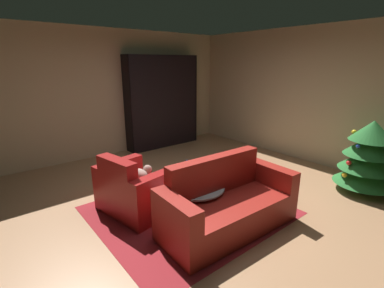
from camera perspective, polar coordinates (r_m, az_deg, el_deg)
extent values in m
plane|color=#A77853|center=(4.25, 1.59, -11.80)|extent=(7.28, 7.28, 0.00)
cube|color=tan|center=(6.16, 23.58, 8.97)|extent=(6.19, 0.06, 2.71)
cube|color=tan|center=(6.42, -16.68, 9.89)|extent=(0.06, 6.03, 2.71)
cube|color=maroon|center=(4.03, -0.64, -13.41)|extent=(2.20, 2.46, 0.01)
cube|color=black|center=(6.68, -5.29, 8.44)|extent=(0.03, 1.85, 2.18)
cube|color=black|center=(7.35, -0.03, 9.23)|extent=(0.36, 0.03, 2.18)
cube|color=black|center=(6.37, -13.03, 7.70)|extent=(0.36, 0.03, 2.18)
cube|color=black|center=(7.05, -5.82, -0.12)|extent=(0.33, 1.80, 0.03)
cube|color=black|center=(6.94, -5.92, 3.29)|extent=(0.33, 1.80, 0.03)
cube|color=black|center=(6.85, -6.03, 6.79)|extent=(0.33, 1.80, 0.02)
cube|color=black|center=(6.79, -6.14, 10.37)|extent=(0.33, 1.80, 0.02)
cube|color=black|center=(6.76, -6.25, 13.99)|extent=(0.33, 1.80, 0.02)
cube|color=black|center=(6.76, -6.37, 17.64)|extent=(0.33, 1.80, 0.03)
cube|color=black|center=(6.98, -6.61, 6.33)|extent=(0.05, 1.10, 0.69)
cube|color=black|center=(6.96, -6.50, 6.30)|extent=(0.03, 1.13, 0.72)
cube|color=gold|center=(7.52, -0.57, 2.42)|extent=(0.24, 0.04, 0.33)
cube|color=tan|center=(7.52, -0.86, 2.13)|extent=(0.21, 0.03, 0.25)
cube|color=#2B4A8C|center=(7.52, -1.21, 2.00)|extent=(0.17, 0.04, 0.22)
cube|color=#84528D|center=(7.45, -1.33, 2.11)|extent=(0.24, 0.03, 0.28)
cube|color=#955091|center=(7.42, -1.67, 2.36)|extent=(0.22, 0.05, 0.36)
cube|color=#B1B3A0|center=(7.42, -2.07, 2.04)|extent=(0.17, 0.04, 0.28)
cube|color=orange|center=(7.40, -2.38, 1.78)|extent=(0.18, 0.04, 0.23)
cube|color=#563A17|center=(7.32, -0.84, 11.92)|extent=(0.21, 0.04, 0.24)
cube|color=#503933|center=(7.29, -1.18, 12.39)|extent=(0.19, 0.04, 0.36)
cube|color=#4C2819|center=(7.25, -1.32, 12.12)|extent=(0.24, 0.03, 0.30)
cube|color=navy|center=(7.24, -1.62, 12.29)|extent=(0.21, 0.03, 0.34)
cube|color=orange|center=(7.20, -1.80, 11.91)|extent=(0.25, 0.05, 0.25)
cube|color=#442B22|center=(7.18, -2.19, 12.30)|extent=(0.21, 0.03, 0.35)
cube|color=#482620|center=(7.17, -2.58, 12.05)|extent=(0.18, 0.05, 0.30)
cube|color=#4D2A32|center=(7.30, -0.76, 15.65)|extent=(0.23, 0.04, 0.33)
cube|color=#41282F|center=(7.27, -1.08, 15.24)|extent=(0.22, 0.04, 0.23)
cube|color=#87439B|center=(7.25, -1.51, 15.42)|extent=(0.19, 0.04, 0.27)
cube|color=navy|center=(7.22, -1.80, 15.30)|extent=(0.18, 0.04, 0.24)
cube|color=teal|center=(7.20, -2.08, 15.78)|extent=(0.18, 0.03, 0.37)
cube|color=orange|center=(7.18, -2.40, 15.24)|extent=(0.17, 0.05, 0.23)
cube|color=#AEB19A|center=(7.12, -2.58, 15.63)|extent=(0.24, 0.04, 0.33)
cube|color=navy|center=(7.11, -2.98, 15.53)|extent=(0.19, 0.03, 0.31)
cube|color=maroon|center=(4.04, -11.12, -10.48)|extent=(0.78, 0.88, 0.40)
cube|color=maroon|center=(3.71, -15.11, -6.17)|extent=(0.67, 0.29, 0.44)
cube|color=maroon|center=(3.71, -7.20, -10.80)|extent=(0.30, 0.79, 0.64)
cube|color=maroon|center=(4.29, -14.66, -7.31)|extent=(0.30, 0.79, 0.64)
ellipsoid|color=gray|center=(3.98, -10.68, -6.29)|extent=(0.31, 0.23, 0.18)
sphere|color=gray|center=(4.02, -9.11, -5.17)|extent=(0.13, 0.13, 0.13)
cube|color=maroon|center=(3.59, 7.65, -14.14)|extent=(0.80, 1.43, 0.39)
cube|color=maroon|center=(3.58, 4.66, -6.27)|extent=(0.22, 1.41, 0.49)
cube|color=maroon|center=(3.09, -3.33, -16.60)|extent=(0.75, 0.21, 0.65)
cube|color=maroon|center=(4.07, 15.86, -8.67)|extent=(0.75, 0.21, 0.65)
cylinder|color=black|center=(3.67, 3.05, -12.98)|extent=(0.04, 0.04, 0.42)
cylinder|color=black|center=(3.98, 1.50, -10.46)|extent=(0.04, 0.04, 0.42)
cylinder|color=black|center=(3.78, -2.59, -11.97)|extent=(0.04, 0.04, 0.42)
cylinder|color=silver|center=(3.70, 0.69, -8.83)|extent=(0.77, 0.77, 0.02)
cube|color=#33488C|center=(3.63, 0.78, -8.94)|extent=(0.16, 0.16, 0.02)
cube|color=#CDB857|center=(3.63, 0.88, -8.61)|extent=(0.18, 0.16, 0.02)
cube|color=#B72E2D|center=(3.62, 0.78, -8.20)|extent=(0.16, 0.13, 0.03)
cube|color=#3E4289|center=(3.61, 0.95, -7.94)|extent=(0.17, 0.11, 0.02)
cylinder|color=navy|center=(3.81, -1.08, -6.02)|extent=(0.06, 0.06, 0.23)
cylinder|color=navy|center=(3.75, -1.09, -3.88)|extent=(0.03, 0.03, 0.08)
cylinder|color=brown|center=(5.33, 31.58, -7.51)|extent=(0.08, 0.08, 0.14)
cone|color=#24682B|center=(5.25, 31.95, -5.22)|extent=(0.91, 0.91, 0.32)
cone|color=#24682B|center=(5.17, 32.35, -2.77)|extent=(0.82, 0.82, 0.32)
cone|color=#24682B|center=(5.11, 32.75, -0.26)|extent=(0.74, 0.74, 0.32)
cone|color=#24682B|center=(5.06, 33.16, 2.31)|extent=(0.65, 0.65, 0.32)
sphere|color=yellow|center=(5.16, 30.33, 2.14)|extent=(0.08, 0.08, 0.08)
sphere|color=blue|center=(4.86, 30.92, -0.37)|extent=(0.06, 0.06, 0.06)
sphere|color=yellow|center=(5.00, 28.82, -5.59)|extent=(0.08, 0.08, 0.08)
sphere|color=red|center=(4.96, 29.50, -3.38)|extent=(0.08, 0.08, 0.08)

